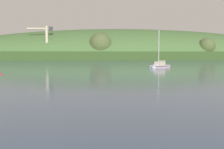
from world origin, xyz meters
name	(u,v)px	position (x,y,z in m)	size (l,w,h in m)	color
far_shoreline_hill	(122,59)	(22.38, 241.12, 0.32)	(404.48, 115.02, 49.36)	#314A21
dockside_crane	(46,43)	(-34.57, 206.40, 11.74)	(17.34, 4.76, 23.33)	#4C4C51
sailboat_far_left	(159,67)	(13.14, 74.99, 0.33)	(6.79, 7.01, 10.74)	#ADB2BC
mooring_buoy_midchannel	(0,75)	(-19.79, 52.25, 0.00)	(0.51, 0.51, 0.59)	red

